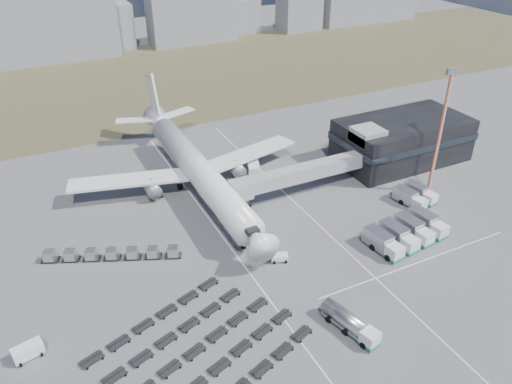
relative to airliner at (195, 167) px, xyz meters
name	(u,v)px	position (x,y,z in m)	size (l,w,h in m)	color
ground	(267,278)	(0.00, -32.38, -5.29)	(420.00, 420.00, 0.00)	#565659
grass_strip	(115,83)	(0.00, 77.62, -5.29)	(420.00, 90.00, 0.01)	#453F29
lane_markings	(308,252)	(9.77, -29.38, -5.29)	(47.12, 110.00, 0.01)	silver
terminal	(401,139)	(47.77, -8.41, -0.04)	(30.40, 16.40, 11.00)	black
jet_bridge	(290,176)	(15.90, -11.95, -0.24)	(30.30, 3.80, 7.05)	#939399
airliner	(195,167)	(0.00, 0.00, 0.00)	(51.59, 64.53, 17.62)	white
skyline	(52,31)	(-12.99, 117.11, 5.01)	(322.45, 27.06, 25.65)	gray
fuel_tanker	(350,323)	(5.37, -47.92, -3.78)	(4.58, 9.67, 3.03)	white
pushback_tug	(279,258)	(4.00, -29.34, -4.62)	(2.89, 1.62, 1.34)	white
utility_van	(28,352)	(-36.43, -32.49, -4.22)	(3.96, 1.79, 2.14)	white
catering_truck	(253,169)	(13.59, 0.25, -3.84)	(4.58, 6.68, 2.84)	white
service_trucks_near	(406,233)	(27.32, -34.37, -3.57)	(15.05, 9.44, 3.16)	white
service_trucks_far	(415,196)	(37.95, -24.88, -3.75)	(7.12, 8.04, 2.84)	white
uld_row	(112,254)	(-21.57, -16.07, -4.19)	(22.60, 11.01, 1.85)	black
baggage_dollies	(196,352)	(-15.95, -42.10, -4.91)	(32.18, 27.36, 0.75)	black
floodlight_mast	(440,134)	(43.50, -22.95, 8.05)	(2.53, 2.06, 26.62)	#CD4C20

